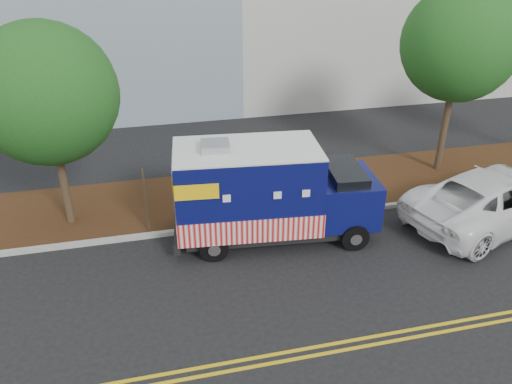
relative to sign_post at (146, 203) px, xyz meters
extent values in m
plane|color=black|center=(3.40, -1.59, -1.20)|extent=(120.00, 120.00, 0.00)
cube|color=#9E9E99|center=(3.40, -0.19, -1.12)|extent=(120.00, 0.18, 0.15)
cube|color=#32200E|center=(3.40, 1.91, -1.12)|extent=(120.00, 4.00, 0.15)
cube|color=gold|center=(3.40, -6.04, -1.19)|extent=(120.00, 0.10, 0.01)
cube|color=gold|center=(3.40, -6.29, -1.19)|extent=(120.00, 0.10, 0.01)
cylinder|color=#38281C|center=(-2.55, 1.20, 0.55)|extent=(0.26, 0.26, 3.51)
sphere|color=#154D17|center=(-2.55, 1.20, 3.38)|extent=(4.30, 4.30, 4.30)
cylinder|color=#38281C|center=(11.82, 2.14, 0.88)|extent=(0.26, 0.26, 4.15)
sphere|color=#154D17|center=(11.82, 2.14, 4.03)|extent=(4.31, 4.31, 4.31)
cube|color=#473828|center=(0.00, 0.00, 0.00)|extent=(0.06, 0.06, 2.40)
cube|color=black|center=(4.05, -1.04, -0.76)|extent=(6.01, 2.54, 0.29)
cube|color=#0A0E4C|center=(3.11, -0.95, 0.68)|extent=(4.60, 2.82, 2.51)
cube|color=red|center=(3.11, -0.95, -0.21)|extent=(4.65, 2.88, 0.78)
cube|color=white|center=(3.11, -0.95, 1.95)|extent=(4.60, 2.82, 0.06)
cube|color=#B7B7BA|center=(2.18, -0.86, 2.09)|extent=(0.91, 0.91, 0.23)
cube|color=#0A0E4C|center=(6.23, -1.26, 0.11)|extent=(2.09, 2.42, 1.46)
cube|color=black|center=(6.18, -1.25, 0.81)|extent=(1.24, 2.13, 0.68)
cube|color=black|center=(7.19, -1.35, -0.39)|extent=(0.29, 2.09, 0.31)
cube|color=black|center=(0.88, -0.73, -0.73)|extent=(0.42, 2.36, 0.29)
cube|color=#B7B7BA|center=(0.91, -0.74, 0.73)|extent=(0.22, 1.88, 1.98)
cube|color=#B7B7BA|center=(3.54, 0.25, 0.73)|extent=(1.88, 0.22, 1.15)
cube|color=yellow|center=(1.43, -2.04, 1.25)|extent=(1.25, 0.14, 0.47)
cube|color=yellow|center=(1.67, 0.44, 1.25)|extent=(1.25, 0.14, 0.47)
cylinder|color=black|center=(6.23, -2.33, -0.76)|extent=(0.90, 0.38, 0.88)
cylinder|color=black|center=(6.44, -0.21, -0.76)|extent=(0.90, 0.38, 0.88)
cylinder|color=black|center=(1.86, -1.90, -0.76)|extent=(0.90, 0.38, 0.88)
cylinder|color=black|center=(2.07, 0.22, -0.76)|extent=(0.90, 0.38, 0.88)
imported|color=white|center=(11.40, -1.81, -0.30)|extent=(7.05, 4.74, 1.79)
camera|label=1|loc=(0.23, -14.35, 7.78)|focal=35.00mm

